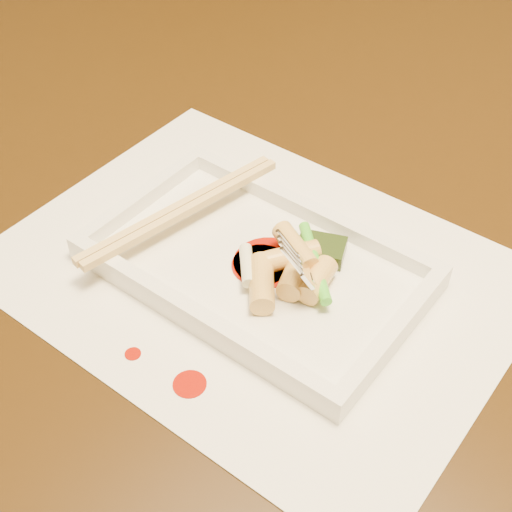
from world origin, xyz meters
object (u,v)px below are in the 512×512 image
Objects in this scene: table at (378,267)px; plate_base at (256,269)px; placemat at (256,273)px; fork at (351,218)px; chopstick_a at (178,208)px.

table is 0.20m from plate_base.
placemat is (-0.03, -0.16, 0.10)m from table.
fork is at bearing 14.42° from plate_base.
fork reaches higher than chopstick_a.
placemat is 0.11m from fork.
fork reaches higher than table.
plate_base is (0.00, 0.00, 0.00)m from placemat.
chopstick_a is (-0.11, -0.16, 0.13)m from table.
fork is (0.07, 0.02, 0.08)m from placemat.
table is 5.38× the size of plate_base.
placemat is 0.00m from plate_base.
chopstick_a is at bearing -125.28° from table.
table is 7.10× the size of chopstick_a.
fork is at bearing 6.75° from chopstick_a.
plate_base is 0.08m from chopstick_a.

